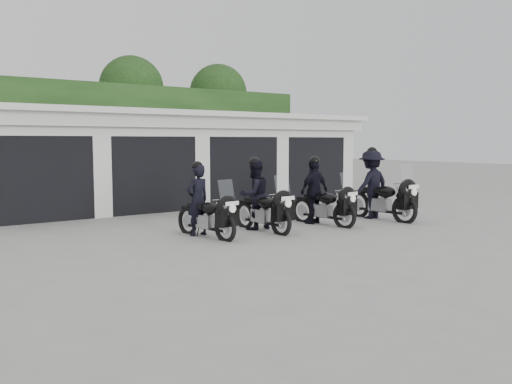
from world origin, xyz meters
TOP-DOWN VIEW (x-y plane):
  - ground at (0.00, 0.00)m, footprint 80.00×80.00m
  - garage_block at (-0.00, 8.06)m, footprint 16.40×6.80m
  - background_vegetation at (0.37, 12.92)m, footprint 20.00×3.90m
  - police_bike_a at (-0.83, 1.24)m, footprint 0.75×1.93m
  - police_bike_b at (0.62, 1.26)m, footprint 0.81×2.01m
  - police_bike_c at (2.39, 1.13)m, footprint 1.02×2.00m
  - police_bike_d at (4.23, 0.92)m, footprint 1.22×2.26m

SIDE VIEW (x-z plane):
  - ground at x=0.00m, z-range 0.00..0.00m
  - police_bike_a at x=-0.83m, z-range -0.17..1.51m
  - police_bike_b at x=0.62m, z-range -0.14..1.61m
  - police_bike_c at x=2.39m, z-range -0.13..1.61m
  - police_bike_d at x=4.23m, z-range -0.15..1.82m
  - garage_block at x=0.00m, z-range -0.06..2.90m
  - background_vegetation at x=0.37m, z-range -0.13..5.67m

